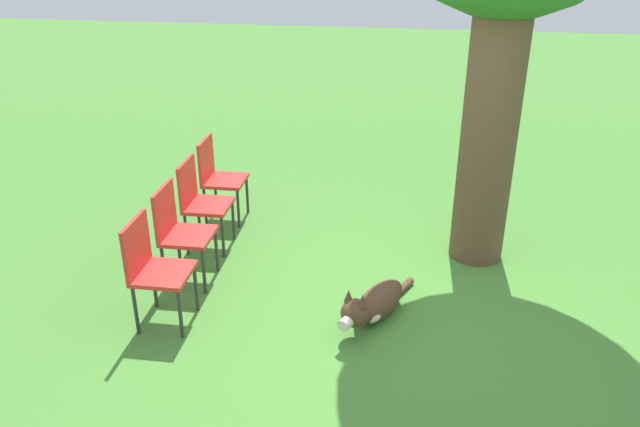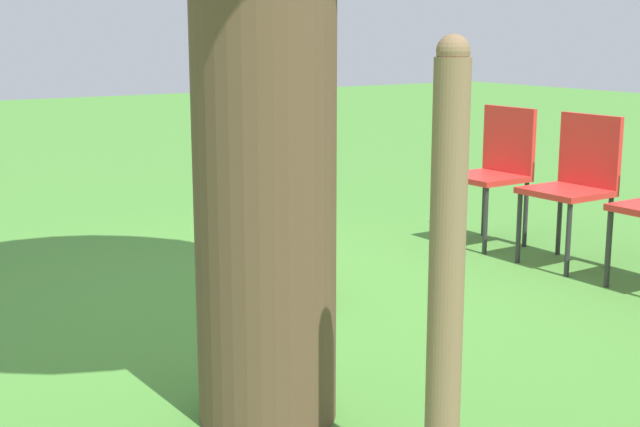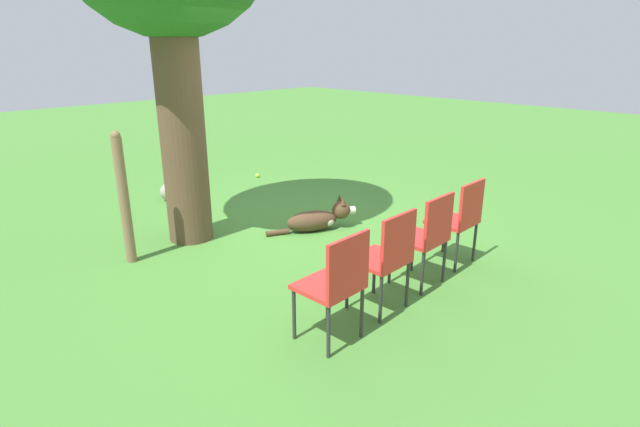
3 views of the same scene
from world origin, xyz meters
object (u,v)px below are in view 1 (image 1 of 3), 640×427
fence_post (463,158)px  red_chair_2 (200,198)px  dog (374,304)px  red_chair_0 (152,265)px  red_chair_3 (217,174)px  red_chair_1 (179,228)px

fence_post → red_chair_2: size_ratio=1.54×
dog → red_chair_0: red_chair_0 is taller
fence_post → red_chair_3: fence_post is taller
fence_post → red_chair_3: 2.60m
red_chair_2 → red_chair_3: bearing=91.6°
red_chair_0 → red_chair_3: same height
red_chair_2 → red_chair_3: 0.65m
fence_post → red_chair_1: (-2.49, -1.72, -0.17)m
dog → red_chair_0: size_ratio=1.19×
fence_post → red_chair_0: size_ratio=1.54×
red_chair_1 → dog: bearing=-12.6°
red_chair_1 → red_chair_3: 1.29m
fence_post → red_chair_1: 3.03m
red_chair_0 → red_chair_1: size_ratio=1.00×
red_chair_2 → red_chair_1: bearing=-88.4°
dog → red_chair_3: (-1.81, 1.64, 0.38)m
fence_post → red_chair_0: 3.42m
dog → fence_post: fence_post is taller
red_chair_0 → red_chair_1: same height
dog → red_chair_0: 1.78m
fence_post → red_chair_2: bearing=-157.0°
red_chair_1 → red_chair_2: 0.65m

